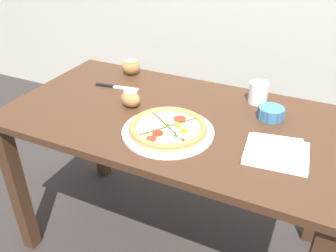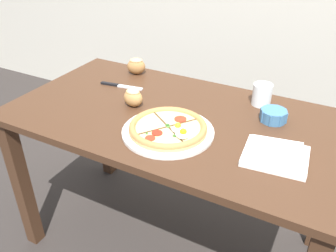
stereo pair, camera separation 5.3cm
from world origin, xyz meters
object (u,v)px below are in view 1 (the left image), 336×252
object	(u,v)px
pizza	(168,129)
bread_piece_mid	(131,66)
napkin_folded	(276,152)
bread_piece_near	(131,98)
ramekin_bowl	(271,113)
water_glass	(258,94)
dining_table	(172,137)
knife_main	(116,87)

from	to	relation	value
pizza	bread_piece_mid	distance (m)	0.58
napkin_folded	pizza	bearing A→B (deg)	-176.14
bread_piece_near	bread_piece_mid	bearing A→B (deg)	120.31
ramekin_bowl	bread_piece_near	bearing A→B (deg)	-164.59
napkin_folded	bread_piece_mid	distance (m)	0.88
ramekin_bowl	napkin_folded	size ratio (longest dim) A/B	0.48
napkin_folded	water_glass	size ratio (longest dim) A/B	2.42
pizza	bread_piece_mid	xyz separation A→B (m)	(-0.40, 0.42, 0.02)
pizza	water_glass	world-z (taller)	water_glass
bread_piece_mid	water_glass	bearing A→B (deg)	-2.99
dining_table	pizza	distance (m)	0.19
bread_piece_near	knife_main	distance (m)	0.21
napkin_folded	bread_piece_near	size ratio (longest dim) A/B	2.48
ramekin_bowl	napkin_folded	xyz separation A→B (m)	(0.07, -0.25, -0.01)
ramekin_bowl	dining_table	bearing A→B (deg)	-159.31
dining_table	napkin_folded	world-z (taller)	napkin_folded
napkin_folded	knife_main	world-z (taller)	napkin_folded
dining_table	bread_piece_near	size ratio (longest dim) A/B	15.09
dining_table	bread_piece_near	world-z (taller)	bread_piece_near
bread_piece_mid	water_glass	size ratio (longest dim) A/B	1.18
pizza	water_glass	size ratio (longest dim) A/B	3.69
bread_piece_mid	napkin_folded	bearing A→B (deg)	-26.48
water_glass	bread_piece_near	bearing A→B (deg)	-150.48
knife_main	water_glass	distance (m)	0.64
dining_table	knife_main	bearing A→B (deg)	160.93
dining_table	bread_piece_near	distance (m)	0.24
pizza	napkin_folded	world-z (taller)	pizza
knife_main	pizza	bearing A→B (deg)	-41.71
ramekin_bowl	pizza	bearing A→B (deg)	-139.35
napkin_folded	bread_piece_near	xyz separation A→B (m)	(-0.61, 0.10, 0.02)
napkin_folded	bread_piece_near	distance (m)	0.62
ramekin_bowl	bread_piece_near	world-z (taller)	bread_piece_near
dining_table	ramekin_bowl	xyz separation A→B (m)	(0.36, 0.14, 0.13)
dining_table	napkin_folded	bearing A→B (deg)	-14.29
ramekin_bowl	water_glass	xyz separation A→B (m)	(-0.08, 0.11, 0.02)
bread_piece_near	knife_main	world-z (taller)	bread_piece_near
dining_table	bread_piece_mid	size ratio (longest dim) A/B	12.41
napkin_folded	knife_main	bearing A→B (deg)	163.57
napkin_folded	bread_piece_mid	world-z (taller)	bread_piece_mid
ramekin_bowl	knife_main	size ratio (longest dim) A/B	0.50
pizza	bread_piece_near	xyz separation A→B (m)	(-0.23, 0.12, 0.02)
dining_table	water_glass	world-z (taller)	water_glass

